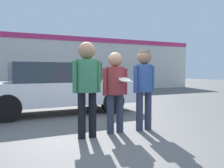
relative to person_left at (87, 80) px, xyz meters
The scene contains 7 objects.
ground_plane 1.16m from the person_left, 24.53° to the right, with size 56.00×56.00×0.00m, color #5B5956.
storefront_building 10.66m from the person_left, 88.47° to the left, with size 24.00×0.22×3.44m.
person_left is the anchor object (origin of this frame).
person_middle_with_frisbee 0.68m from the person_left, ahead, with size 0.56×0.58×1.66m.
person_right 1.32m from the person_left, ahead, with size 0.52×0.35×1.74m.
parked_car_near 3.09m from the person_left, 86.68° to the left, with size 4.76×1.84×1.52m.
shrub 11.29m from the person_left, 61.59° to the left, with size 1.07×1.07×1.07m.
Camera 1 is at (-1.97, -4.31, 1.28)m, focal length 40.00 mm.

